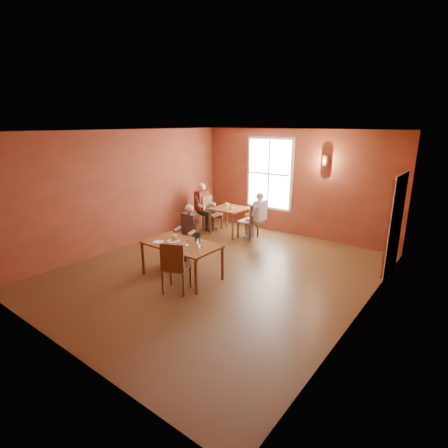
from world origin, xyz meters
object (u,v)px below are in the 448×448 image
Objects in this scene: chair_diner_main at (186,244)px; chair_empty at (177,266)px; diner_white at (249,216)px; chair_diner_maroon at (212,213)px; second_table at (230,221)px; diner_maroon at (212,208)px; main_table at (182,260)px; chair_diner_white at (248,221)px; diner_main at (185,236)px.

chair_empty is at bearing 126.50° from chair_diner_main.
chair_diner_maroon is (-1.33, 0.00, -0.13)m from diner_white.
chair_diner_maroon is (-0.65, 0.00, 0.12)m from second_table.
diner_maroon is at bearing -63.81° from chair_diner_main.
main_table is 1.82× the size of second_table.
diner_maroon is (-1.33, 0.00, 0.18)m from chair_diner_white.
second_table is at bearing 90.00° from diner_maroon.
diner_main reaches higher than chair_diner_main.
diner_white reaches higher than chair_diner_maroon.
diner_maroon is at bearing -90.00° from chair_diner_maroon.
chair_diner_white is (-0.35, 3.04, 0.13)m from main_table.
second_table is 0.69× the size of diner_white.
main_table is 1.25× the size of diner_main.
chair_empty is 4.09m from chair_diner_maroon.
diner_maroon reaches higher than diner_main.
main_table is 0.84m from diner_main.
diner_maroon is (-1.68, 3.04, 0.31)m from main_table.
chair_diner_white is (-0.71, 3.56, -0.01)m from chair_empty.
chair_diner_white reaches higher than main_table.
diner_main is 1.27× the size of chair_diner_white.
chair_diner_white is 0.99× the size of chair_diner_maroon.
chair_diner_main is 0.72× the size of diner_white.
chair_empty is at bearing -69.06° from second_table.
second_table is at bearing 108.13° from main_table.
diner_main is 1.44m from chair_empty.
diner_maroon is at bearing 90.00° from diner_white.
chair_diner_maroon is at bearing 95.42° from chair_empty.
chair_diner_main is 2.65m from chair_diner_maroon.
diner_main reaches higher than diner_white.
diner_white is (-0.32, 3.04, 0.26)m from main_table.
diner_main is at bearing 25.33° from chair_diner_maroon.
chair_diner_main reaches higher than main_table.
diner_main is 1.00× the size of diner_white.
diner_main is (0.00, -0.03, 0.18)m from chair_diner_main.
diner_main is at bearing 128.88° from main_table.
chair_diner_white is (0.15, 2.39, 0.05)m from chair_diner_main.
chair_diner_main is 2.39m from chair_diner_white.
chair_empty reaches higher than chair_diner_maroon.
diner_maroon reaches higher than chair_diner_white.
chair_diner_white is (0.65, 0.00, 0.12)m from second_table.
diner_white reaches higher than second_table.
chair_empty is 1.01× the size of chair_diner_maroon.
chair_empty is 4.11m from diner_maroon.
diner_white is at bearing 0.00° from second_table.
chair_diner_maroon is (-1.65, 3.04, 0.14)m from main_table.
chair_diner_main is 0.19m from diner_main.
chair_empty is at bearing -169.15° from diner_white.
chair_diner_maroon is 0.75× the size of diner_maroon.
second_table is 0.64× the size of diner_maroon.
main_table is 1.17× the size of diner_maroon.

